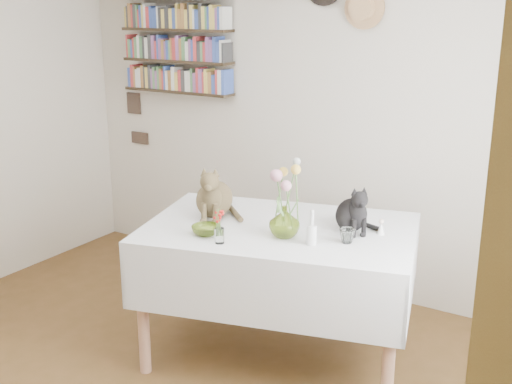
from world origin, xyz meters
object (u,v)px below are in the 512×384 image
Objects in this scene: tabby_cat at (214,190)px; black_cat at (352,206)px; dining_table at (279,259)px; bookshelf_unit at (176,35)px; flower_vase at (284,222)px.

tabby_cat is 1.18× the size of black_cat.
tabby_cat is at bearing -174.55° from dining_table.
black_cat is (0.81, 0.21, -0.03)m from tabby_cat.
dining_table is 2.20m from bookshelf_unit.
tabby_cat is 0.55m from flower_vase.
bookshelf_unit is (-1.09, 1.05, 0.84)m from tabby_cat.
black_cat is at bearing 23.82° from dining_table.
black_cat is 0.29× the size of bookshelf_unit.
dining_table is 9.83× the size of flower_vase.
black_cat is at bearing -23.98° from bookshelf_unit.
bookshelf_unit is at bearing 112.89° from tabby_cat.
bookshelf_unit is (-1.63, 1.14, 0.92)m from flower_vase.
flower_vase is 2.20m from bookshelf_unit.
tabby_cat reaches higher than black_cat.
dining_table is at bearing -33.54° from bookshelf_unit.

